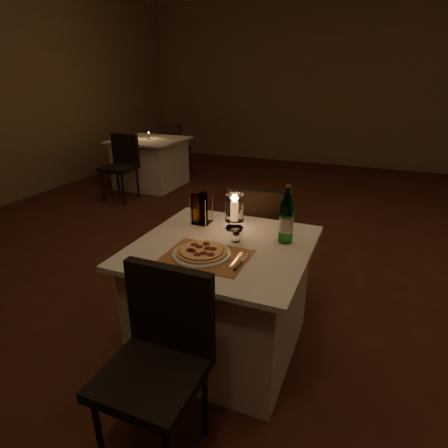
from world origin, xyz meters
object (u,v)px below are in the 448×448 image
at_px(main_table, 223,298).
at_px(water_bottle, 286,220).
at_px(tumbler, 236,236).
at_px(chair_near, 160,348).
at_px(pizza, 202,251).
at_px(chair_far, 258,230).
at_px(plate, 202,254).
at_px(hurricane_candle, 234,209).
at_px(neighbor_table_left, 151,163).

xyz_separation_m(main_table, water_bottle, (0.33, 0.17, 0.51)).
bearing_deg(tumbler, main_table, -128.77).
bearing_deg(chair_near, pizza, 95.35).
bearing_deg(chair_far, plate, -93.20).
bearing_deg(chair_far, main_table, -90.00).
xyz_separation_m(pizza, hurricane_candle, (0.03, 0.42, 0.11)).
distance_m(pizza, tumbler, 0.27).
relative_size(pizza, hurricane_candle, 1.22).
bearing_deg(tumbler, neighbor_table_left, 130.20).
xyz_separation_m(chair_near, hurricane_candle, (-0.02, 0.96, 0.33)).
height_order(tumbler, water_bottle, water_bottle).
bearing_deg(neighbor_table_left, chair_far, -43.56).
distance_m(chair_near, hurricane_candle, 1.01).
xyz_separation_m(chair_far, water_bottle, (0.33, -0.54, 0.33)).
bearing_deg(pizza, hurricane_candle, 86.06).
bearing_deg(neighbor_table_left, tumbler, -49.80).
bearing_deg(hurricane_candle, main_table, -85.06).
bearing_deg(main_table, chair_near, -90.00).
bearing_deg(hurricane_candle, chair_near, -88.75).
bearing_deg(tumbler, chair_far, 94.85).
relative_size(pizza, neighbor_table_left, 0.28).
bearing_deg(chair_far, chair_near, -90.00).
height_order(hurricane_candle, neighbor_table_left, hurricane_candle).
xyz_separation_m(plate, pizza, (0.00, -0.00, 0.02)).
xyz_separation_m(chair_near, water_bottle, (0.33, 0.89, 0.33)).
height_order(main_table, pizza, pizza).
bearing_deg(plate, chair_far, 86.80).
distance_m(hurricane_candle, neighbor_table_left, 3.81).
bearing_deg(hurricane_candle, pizza, -93.94).
distance_m(plate, pizza, 0.02).
bearing_deg(water_bottle, neighbor_table_left, 134.09).
bearing_deg(plate, tumbler, 67.11).
distance_m(water_bottle, neighbor_table_left, 4.10).
relative_size(chair_near, water_bottle, 2.60).
height_order(chair_near, plate, chair_near).
bearing_deg(pizza, plate, 93.90).
bearing_deg(plate, water_bottle, 43.00).
distance_m(chair_far, hurricane_candle, 0.57).
height_order(main_table, plate, plate).
bearing_deg(main_table, neighbor_table_left, 128.97).
relative_size(main_table, tumbler, 13.88).
height_order(chair_far, tumbler, chair_far).
distance_m(tumbler, hurricane_candle, 0.21).
bearing_deg(water_bottle, chair_far, 121.17).
distance_m(chair_near, neighbor_table_left, 4.56).
bearing_deg(tumbler, chair_near, -94.00).
xyz_separation_m(chair_far, tumbler, (0.05, -0.65, 0.23)).
bearing_deg(chair_near, hurricane_candle, 91.25).
bearing_deg(plate, main_table, 74.48).
bearing_deg(hurricane_candle, chair_far, 87.46).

